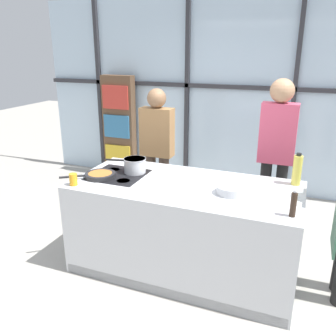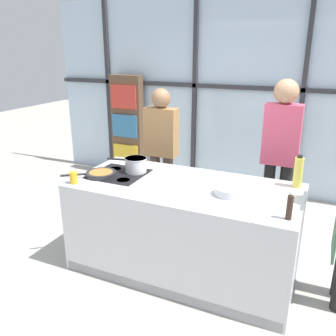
# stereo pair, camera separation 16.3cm
# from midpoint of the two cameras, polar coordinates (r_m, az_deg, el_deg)

# --- Properties ---
(ground_plane) EXTENTS (18.00, 18.00, 0.00)m
(ground_plane) POSITION_cam_midpoint_polar(r_m,az_deg,el_deg) (3.68, 1.25, -15.63)
(ground_plane) COLOR #ADA89E
(back_window_wall) EXTENTS (6.40, 0.10, 2.80)m
(back_window_wall) POSITION_cam_midpoint_polar(r_m,az_deg,el_deg) (5.33, 10.31, 11.23)
(back_window_wall) COLOR silver
(back_window_wall) RESTS_ON ground_plane
(bookshelf) EXTENTS (0.54, 0.19, 1.67)m
(bookshelf) POSITION_cam_midpoint_polar(r_m,az_deg,el_deg) (5.93, -8.62, 6.47)
(bookshelf) COLOR brown
(bookshelf) RESTS_ON ground_plane
(demo_island) EXTENTS (2.08, 0.99, 0.89)m
(demo_island) POSITION_cam_midpoint_polar(r_m,az_deg,el_deg) (3.45, 1.27, -9.54)
(demo_island) COLOR silver
(demo_island) RESTS_ON ground_plane
(spectator_far_left) EXTENTS (0.40, 0.23, 1.63)m
(spectator_far_left) POSITION_cam_midpoint_polar(r_m,az_deg,el_deg) (4.36, -2.84, 3.57)
(spectator_far_left) COLOR #47382D
(spectator_far_left) RESTS_ON ground_plane
(spectator_center_left) EXTENTS (0.38, 0.25, 1.78)m
(spectator_center_left) POSITION_cam_midpoint_polar(r_m,az_deg,el_deg) (3.98, 15.89, 3.15)
(spectator_center_left) COLOR black
(spectator_center_left) RESTS_ON ground_plane
(frying_pan) EXTENTS (0.46, 0.38, 0.04)m
(frying_pan) POSITION_cam_midpoint_polar(r_m,az_deg,el_deg) (3.50, -12.24, -1.12)
(frying_pan) COLOR #232326
(frying_pan) RESTS_ON demo_island
(saucepan) EXTENTS (0.41, 0.22, 0.15)m
(saucepan) POSITION_cam_midpoint_polar(r_m,az_deg,el_deg) (3.57, -6.67, 0.47)
(saucepan) COLOR silver
(saucepan) RESTS_ON demo_island
(white_plate) EXTENTS (0.27, 0.27, 0.01)m
(white_plate) POSITION_cam_midpoint_polar(r_m,az_deg,el_deg) (3.29, 10.40, -2.60)
(white_plate) COLOR white
(white_plate) RESTS_ON demo_island
(mixing_bowl) EXTENTS (0.25, 0.25, 0.07)m
(mixing_bowl) POSITION_cam_midpoint_polar(r_m,az_deg,el_deg) (3.08, 8.56, -3.44)
(mixing_bowl) COLOR silver
(mixing_bowl) RESTS_ON demo_island
(oil_bottle) EXTENTS (0.08, 0.08, 0.30)m
(oil_bottle) POSITION_cam_midpoint_polar(r_m,az_deg,el_deg) (3.39, 18.72, -0.30)
(oil_bottle) COLOR #E0CC4C
(oil_bottle) RESTS_ON demo_island
(pepper_grinder) EXTENTS (0.05, 0.05, 0.21)m
(pepper_grinder) POSITION_cam_midpoint_polar(r_m,az_deg,el_deg) (2.75, 17.89, -5.57)
(pepper_grinder) COLOR #332319
(pepper_grinder) RESTS_ON demo_island
(juice_glass_near) EXTENTS (0.07, 0.07, 0.11)m
(juice_glass_near) POSITION_cam_midpoint_polar(r_m,az_deg,el_deg) (3.36, -16.30, -1.78)
(juice_glass_near) COLOR orange
(juice_glass_near) RESTS_ON demo_island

